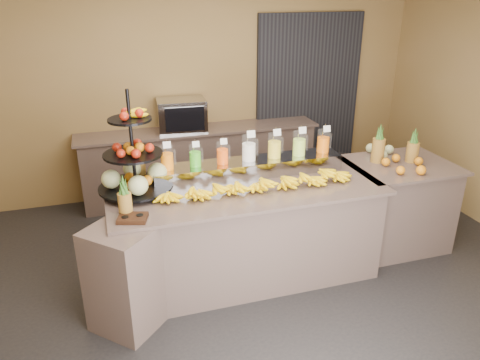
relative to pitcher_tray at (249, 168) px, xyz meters
name	(u,v)px	position (x,y,z in m)	size (l,w,h in m)	color
ground	(256,291)	(-0.11, -0.58, -1.01)	(6.00, 6.00, 0.00)	black
room_envelope	(250,72)	(0.07, 0.21, 0.87)	(6.04, 5.02, 2.82)	olive
buffet_counter	(236,236)	(-0.23, -0.32, -0.54)	(2.75, 1.25, 0.93)	gray
right_counter	(395,204)	(1.59, -0.18, -0.54)	(1.08, 0.88, 0.93)	gray
back_ledge	(201,163)	(-0.11, 1.67, -0.54)	(3.10, 0.55, 0.93)	gray
pitcher_tray	(249,168)	(0.00, 0.00, 0.00)	(1.85, 0.30, 0.15)	gray
juice_pitcher_orange_a	(167,159)	(-0.78, 0.00, 0.17)	(0.12, 0.12, 0.29)	silver
juice_pitcher_green	(195,157)	(-0.52, 0.00, 0.17)	(0.11, 0.11, 0.27)	silver
juice_pitcher_orange_b	(222,154)	(-0.26, 0.00, 0.17)	(0.11, 0.12, 0.27)	silver
juice_pitcher_milk	(249,149)	(0.00, 0.00, 0.18)	(0.13, 0.14, 0.32)	silver
juice_pitcher_lemon	(274,147)	(0.26, 0.00, 0.18)	(0.13, 0.13, 0.32)	silver
juice_pitcher_lime	(299,145)	(0.52, 0.00, 0.18)	(0.13, 0.13, 0.31)	silver
juice_pitcher_orange_c	(323,143)	(0.78, 0.00, 0.18)	(0.12, 0.13, 0.30)	silver
banana_heap	(258,181)	(-0.02, -0.34, 0.00)	(1.81, 0.16, 0.15)	yellow
fruit_stand	(139,167)	(-1.04, -0.09, 0.16)	(0.80, 0.80, 0.92)	black
condiment_caddy	(133,218)	(-1.16, -0.62, -0.06)	(0.22, 0.17, 0.03)	black
pineapple_left_a	(125,201)	(-1.20, -0.51, 0.05)	(0.11, 0.11, 0.35)	brown
pineapple_left_b	(138,166)	(-1.03, 0.17, 0.07)	(0.13, 0.13, 0.40)	brown
right_fruit_pile	(399,158)	(1.54, -0.21, 0.00)	(0.47, 0.45, 0.25)	brown
oven_warmer	(182,115)	(-0.33, 1.67, 0.12)	(0.59, 0.42, 0.40)	gray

